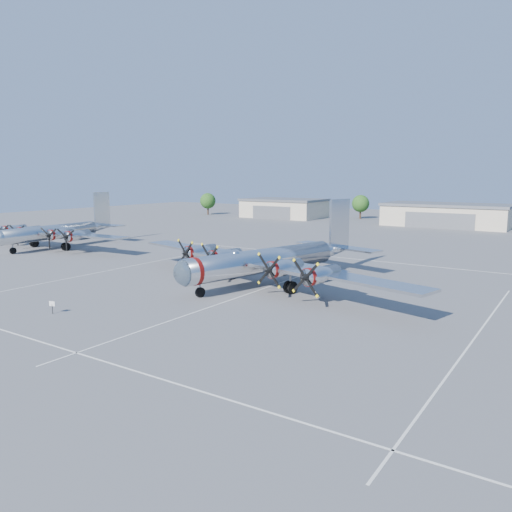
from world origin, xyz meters
The scene contains 9 objects.
ground centered at (0.00, 0.00, 0.00)m, with size 260.00×260.00×0.00m, color #4F4F52.
parking_lines centered at (0.00, -1.75, 0.01)m, with size 60.00×50.08×0.01m.
hangar_west centered at (-45.00, 81.96, 2.71)m, with size 22.60×14.60×5.40m.
hangar_center centered at (0.00, 81.96, 2.71)m, with size 28.60×14.60×5.40m.
tree_far_west centered at (-70.00, 78.00, 4.22)m, with size 4.80×4.80×6.64m.
tree_west centered at (-25.00, 90.00, 4.22)m, with size 4.80×4.80×6.64m.
main_bomber_b29 centered at (-0.77, 4.12, 0.00)m, with size 41.00×28.04×9.07m, color silver, non-canonical shape.
bomber_west centered at (-45.52, 8.10, 0.00)m, with size 34.06×24.12×9.00m, color silver, non-canonical shape.
info_placard centered at (-10.06, -16.97, 0.79)m, with size 0.58×0.20×1.12m.
Camera 1 is at (28.26, -42.21, 11.96)m, focal length 35.00 mm.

